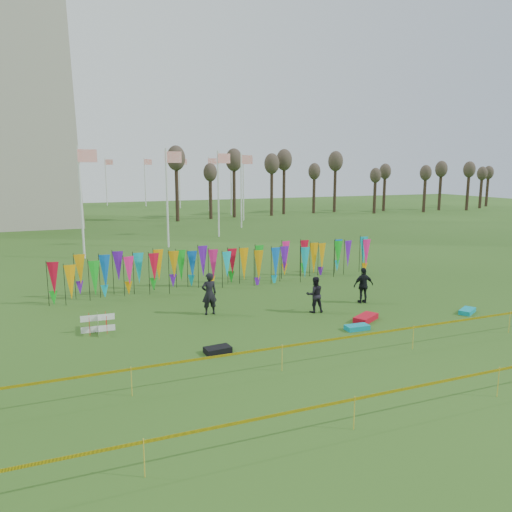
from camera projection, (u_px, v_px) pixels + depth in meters
name	position (u px, v px, depth m)	size (l,w,h in m)	color
ground	(300.00, 337.00, 19.48)	(160.00, 160.00, 0.00)	#264914
flagpole_ring	(1.00, 189.00, 57.34)	(57.40, 56.16, 8.00)	silver
banner_row	(230.00, 263.00, 27.60)	(18.64, 0.64, 2.17)	black
caution_tape_near	(332.00, 341.00, 16.76)	(26.00, 0.02, 0.90)	yellow
caution_tape_far	(410.00, 389.00, 13.10)	(26.00, 0.02, 0.90)	yellow
tree_line	(361.00, 169.00, 70.37)	(53.92, 1.92, 7.84)	#3C2A1E
box_kite	(98.00, 323.00, 19.93)	(0.67, 0.67, 0.74)	red
person_left	(209.00, 294.00, 22.26)	(0.70, 0.51, 1.91)	black
person_mid	(315.00, 295.00, 22.62)	(0.80, 0.50, 1.65)	black
person_right	(363.00, 285.00, 24.16)	(1.02, 0.58, 1.75)	black
kite_bag_turquoise	(357.00, 327.00, 20.30)	(0.97, 0.48, 0.19)	#0B91A8
kite_bag_red	(366.00, 318.00, 21.49)	(1.29, 0.59, 0.24)	red
kite_bag_black	(218.00, 350.00, 17.78)	(0.93, 0.54, 0.21)	black
kite_bag_teal	(467.00, 311.00, 22.59)	(1.02, 0.49, 0.20)	#0C98A9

